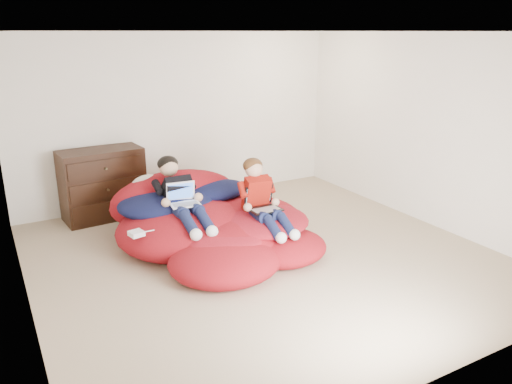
% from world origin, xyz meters
% --- Properties ---
extents(room_shell, '(5.10, 5.10, 2.77)m').
position_xyz_m(room_shell, '(0.00, 0.00, 0.22)').
color(room_shell, tan).
rests_on(room_shell, ground).
extents(dresser, '(1.13, 0.65, 0.98)m').
position_xyz_m(dresser, '(-1.30, 2.21, 0.49)').
color(dresser, black).
rests_on(dresser, ground).
extents(beanbag_pile, '(2.36, 2.44, 0.87)m').
position_xyz_m(beanbag_pile, '(-0.37, 0.62, 0.26)').
color(beanbag_pile, '#A8131C').
rests_on(beanbag_pile, ground).
extents(cream_pillow, '(0.47, 0.30, 0.30)m').
position_xyz_m(cream_pillow, '(-0.90, 1.39, 0.62)').
color(cream_pillow, beige).
rests_on(cream_pillow, beanbag_pile).
extents(older_boy, '(0.35, 1.26, 0.70)m').
position_xyz_m(older_boy, '(-0.71, 0.79, 0.67)').
color(older_boy, black).
rests_on(older_boy, beanbag_pile).
extents(younger_boy, '(0.35, 0.97, 0.77)m').
position_xyz_m(younger_boy, '(0.11, 0.24, 0.65)').
color(younger_boy, '#A6190E').
rests_on(younger_boy, beanbag_pile).
extents(laptop_white, '(0.36, 0.32, 0.25)m').
position_xyz_m(laptop_white, '(-0.71, 0.66, 0.64)').
color(laptop_white, white).
rests_on(laptop_white, older_boy).
extents(laptop_black, '(0.37, 0.32, 0.27)m').
position_xyz_m(laptop_black, '(0.11, 0.22, 0.58)').
color(laptop_black, black).
rests_on(laptop_black, younger_boy).
extents(power_adapter, '(0.17, 0.17, 0.05)m').
position_xyz_m(power_adapter, '(-1.36, 0.40, 0.42)').
color(power_adapter, white).
rests_on(power_adapter, beanbag_pile).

